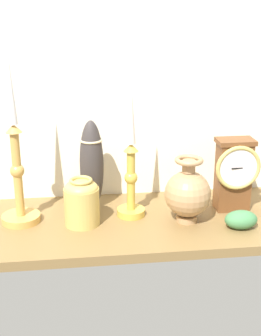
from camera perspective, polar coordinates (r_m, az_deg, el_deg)
name	(u,v)px	position (r cm, az deg, el deg)	size (l,w,h in cm)	color
ground_plane	(136,223)	(123.40, 0.61, -6.65)	(100.00, 36.00, 2.40)	brown
back_wall	(127,81)	(130.90, -0.43, 10.38)	(120.00, 2.00, 65.00)	white
mantel_clock	(234,173)	(127.50, 12.33, -0.60)	(11.83, 7.18, 19.48)	brown
candlestick_tall_left	(17,171)	(119.64, -13.47, -0.30)	(9.79, 9.79, 44.13)	tan
candlestick_tall_center	(131,169)	(120.21, 0.06, -0.12)	(7.34, 7.34, 36.08)	gold
brass_vase_bulbous	(188,193)	(119.65, 6.89, -2.98)	(11.67, 11.67, 16.94)	tan
brass_vase_jar	(82,201)	(118.35, -5.89, -3.94)	(8.81, 8.81, 12.14)	tan
tall_ceramic_vase	(92,165)	(125.69, -4.69, 0.42)	(6.34, 6.34, 24.24)	#373230
ivy_sprig	(241,220)	(120.34, 13.14, -6.06)	(8.15, 5.71, 4.58)	#437E4B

